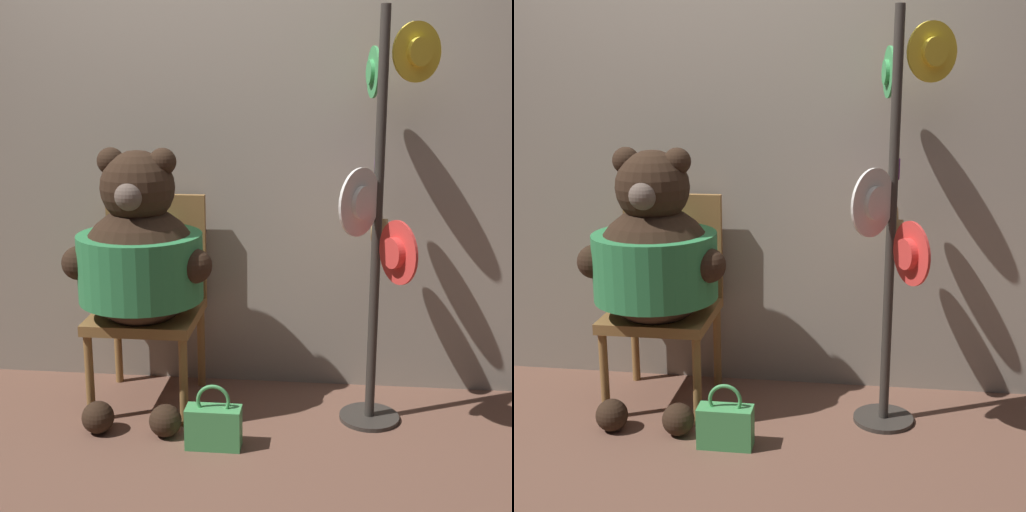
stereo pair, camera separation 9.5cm
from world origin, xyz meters
The scene contains 6 objects.
ground_plane centered at (0.00, 0.00, 0.00)m, with size 14.00×14.00×0.00m, color brown.
wall_back centered at (0.00, 0.59, 1.26)m, with size 8.00×0.10×2.53m.
chair centered at (-0.25, 0.31, 0.53)m, with size 0.50×0.51×1.00m.
teddy_bear centered at (-0.25, 0.14, 0.75)m, with size 0.69×0.62×1.26m.
hat_display_rack centered at (0.84, 0.16, 0.98)m, with size 0.43×0.58×1.86m.
handbag_on_ground centered at (0.14, -0.19, 0.10)m, with size 0.24×0.10×0.29m.
Camera 1 is at (0.62, -2.96, 1.55)m, focal length 50.00 mm.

